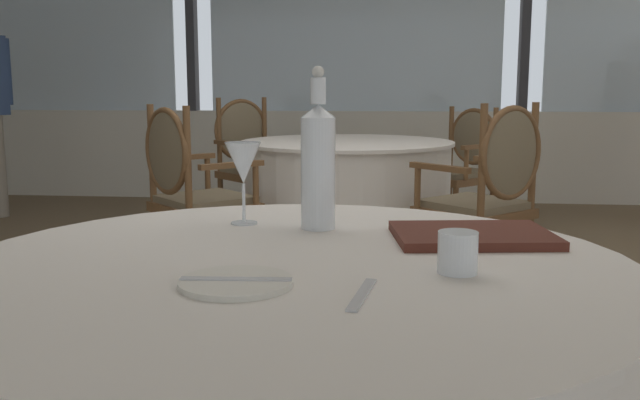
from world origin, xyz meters
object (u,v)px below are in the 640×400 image
object	(u,v)px
dining_chair_1_3	(490,187)
water_bottle	(318,163)
water_tumbler	(458,252)
side_plate	(236,282)
dining_chair_1_0	(461,161)
menu_book	(472,235)
wine_glass	(244,165)
dining_chair_1_2	(189,184)
dining_chair_1_1	(250,155)

from	to	relation	value
dining_chair_1_3	water_bottle	bearing A→B (deg)	116.53
water_tumbler	side_plate	bearing A→B (deg)	-162.64
dining_chair_1_0	menu_book	bearing A→B (deg)	40.33
water_bottle	wine_glass	bearing A→B (deg)	168.66
dining_chair_1_2	dining_chair_1_3	bearing A→B (deg)	-45.05
dining_chair_1_1	dining_chair_1_2	distance (m)	1.54
menu_book	dining_chair_1_1	size ratio (longest dim) A/B	0.33
wine_glass	dining_chair_1_2	size ratio (longest dim) A/B	0.20
water_tumbler	dining_chair_1_1	size ratio (longest dim) A/B	0.07
wine_glass	menu_book	distance (m)	0.56
water_bottle	water_tumbler	xyz separation A→B (m)	(0.29, -0.37, -0.12)
side_plate	wine_glass	xyz separation A→B (m)	(-0.09, 0.52, 0.14)
water_bottle	dining_chair_1_1	world-z (taller)	water_bottle
dining_chair_1_1	dining_chair_1_0	bearing A→B (deg)	44.78
side_plate	dining_chair_1_1	world-z (taller)	dining_chair_1_1
water_tumbler	menu_book	distance (m)	0.29
menu_book	dining_chair_1_3	bearing A→B (deg)	73.44
wine_glass	dining_chair_1_1	world-z (taller)	dining_chair_1_1
water_tumbler	menu_book	bearing A→B (deg)	78.32
side_plate	water_bottle	size ratio (longest dim) A/B	0.52
water_bottle	menu_book	world-z (taller)	water_bottle
water_tumbler	dining_chair_1_0	world-z (taller)	dining_chair_1_0
water_tumbler	dining_chair_1_1	xyz separation A→B (m)	(-1.15, 3.84, -0.21)
side_plate	dining_chair_1_2	bearing A→B (deg)	108.16
dining_chair_1_3	dining_chair_1_1	bearing A→B (deg)	0.00
water_bottle	dining_chair_1_1	xyz separation A→B (m)	(-0.86, 3.47, -0.32)
water_bottle	dining_chair_1_0	distance (m)	3.53
side_plate	dining_chair_1_1	xyz separation A→B (m)	(-0.78, 3.96, -0.17)
dining_chair_1_3	wine_glass	bearing A→B (deg)	111.41
water_tumbler	menu_book	size ratio (longest dim) A/B	0.22
dining_chair_1_0	dining_chair_1_1	size ratio (longest dim) A/B	0.93
dining_chair_1_3	menu_book	bearing A→B (deg)	126.62
side_plate	water_tumbler	bearing A→B (deg)	17.36
dining_chair_1_1	dining_chair_1_2	size ratio (longest dim) A/B	1.01
dining_chair_1_1	dining_chair_1_3	world-z (taller)	dining_chair_1_3
side_plate	dining_chair_1_3	xyz separation A→B (m)	(0.75, 2.40, -0.17)
water_bottle	water_tumbler	distance (m)	0.48
side_plate	menu_book	world-z (taller)	menu_book
dining_chair_1_0	dining_chair_1_3	xyz separation A→B (m)	(-0.01, -1.54, 0.03)
water_bottle	wine_glass	xyz separation A→B (m)	(-0.18, 0.04, -0.01)
water_tumbler	water_bottle	bearing A→B (deg)	127.85
wine_glass	dining_chair_1_2	distance (m)	2.04
water_tumbler	dining_chair_1_2	bearing A→B (deg)	116.91
water_bottle	menu_book	bearing A→B (deg)	-14.48
water_bottle	wine_glass	world-z (taller)	water_bottle
wine_glass	dining_chair_1_3	distance (m)	2.08
side_plate	water_bottle	xyz separation A→B (m)	(0.09, 0.49, 0.15)
dining_chair_1_0	water_tumbler	bearing A→B (deg)	39.86
water_tumbler	dining_chair_1_3	distance (m)	2.32
side_plate	dining_chair_1_2	xyz separation A→B (m)	(-0.79, 2.42, -0.18)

